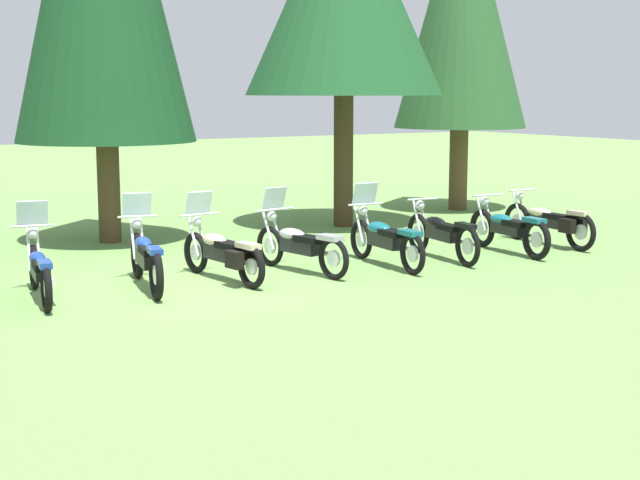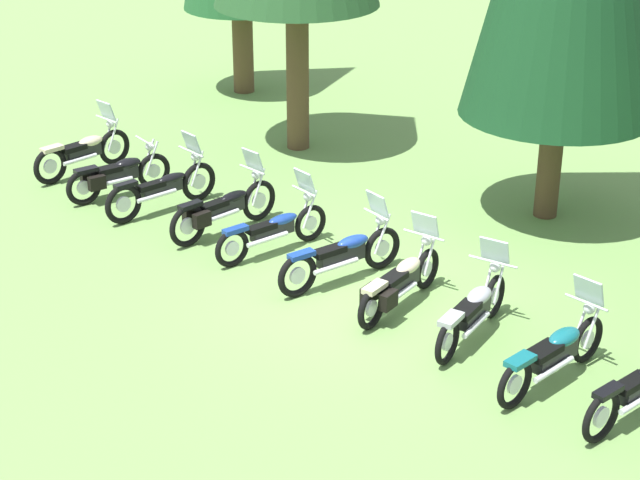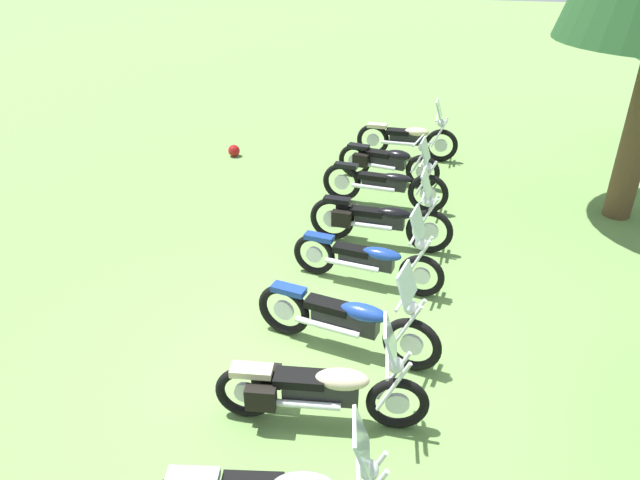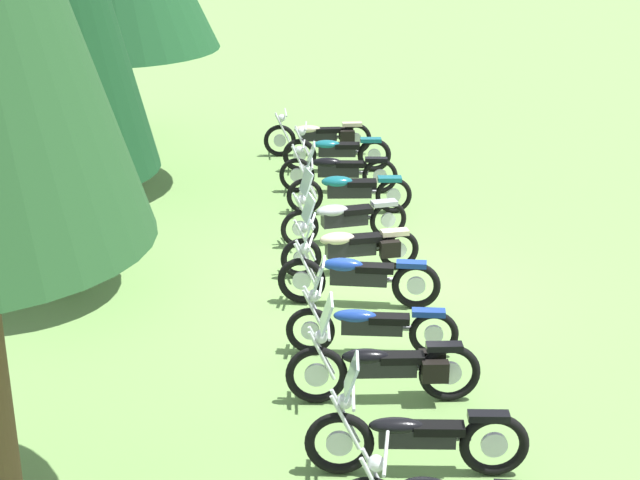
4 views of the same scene
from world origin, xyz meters
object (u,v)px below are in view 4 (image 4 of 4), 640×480
motorcycle_4 (369,324)px  motorcycle_5 (356,276)px  motorcycle_10 (336,151)px  motorcycle_8 (347,189)px  motorcycle_11 (320,136)px  motorcycle_9 (337,171)px  motorcycle_3 (386,366)px  motorcycle_6 (352,246)px  motorcycle_2 (414,437)px  motorcycle_7 (342,217)px

motorcycle_4 → motorcycle_5: motorcycle_5 is taller
motorcycle_10 → motorcycle_8: bearing=93.1°
motorcycle_4 → motorcycle_5: bearing=-82.0°
motorcycle_8 → motorcycle_11: (3.92, 0.13, -0.03)m
motorcycle_5 → motorcycle_8: bearing=-83.5°
motorcycle_4 → motorcycle_9: bearing=-83.8°
motorcycle_3 → motorcycle_10: bearing=-89.1°
motorcycle_6 → motorcycle_9: motorcycle_6 is taller
motorcycle_6 → motorcycle_11: bearing=-97.8°
motorcycle_3 → motorcycle_8: size_ratio=1.01×
motorcycle_2 → motorcycle_7: 6.92m
motorcycle_9 → motorcycle_7: bearing=92.7°
motorcycle_2 → motorcycle_3: bearing=-81.4°
motorcycle_9 → motorcycle_10: (1.42, -0.14, -0.01)m
motorcycle_2 → motorcycle_6: 5.57m
motorcycle_9 → motorcycle_4: bearing=94.3°
motorcycle_7 → motorcycle_10: bearing=-104.9°
motorcycle_10 → motorcycle_7: bearing=90.1°
motorcycle_4 → motorcycle_11: (9.57, -0.30, 0.01)m
motorcycle_4 → motorcycle_9: motorcycle_4 is taller
motorcycle_7 → motorcycle_8: size_ratio=0.96×
motorcycle_5 → motorcycle_8: (4.08, -0.38, 0.00)m
motorcycle_2 → motorcycle_4: size_ratio=1.05×
motorcycle_5 → motorcycle_7: motorcycle_5 is taller
motorcycle_2 → motorcycle_3: motorcycle_3 is taller
motorcycle_7 → motorcycle_11: size_ratio=0.93×
motorcycle_5 → motorcycle_11: (8.00, -0.26, -0.03)m
motorcycle_8 → motorcycle_10: bearing=-87.8°
motorcycle_6 → motorcycle_10: size_ratio=0.98×
motorcycle_6 → motorcycle_10: motorcycle_6 is taller
motorcycle_4 → motorcycle_8: (5.65, -0.42, 0.04)m
motorcycle_2 → motorcycle_7: size_ratio=1.07×
motorcycle_6 → motorcycle_4: bearing=80.7°
motorcycle_6 → motorcycle_8: bearing=-102.1°
motorcycle_2 → motorcycle_5: motorcycle_2 is taller
motorcycle_10 → motorcycle_4: bearing=91.6°
motorcycle_2 → motorcycle_8: motorcycle_2 is taller
motorcycle_7 → motorcycle_3: bearing=78.9°
motorcycle_4 → motorcycle_3: bearing=100.4°
motorcycle_3 → motorcycle_6: 4.03m
motorcycle_7 → motorcycle_6: bearing=79.9°
motorcycle_7 → motorcycle_9: motorcycle_7 is taller
motorcycle_4 → motorcycle_11: motorcycle_4 is taller
motorcycle_8 → motorcycle_11: motorcycle_8 is taller
motorcycle_6 → motorcycle_11: (6.77, -0.16, -0.01)m
motorcycle_4 → motorcycle_9: size_ratio=0.98×
motorcycle_2 → motorcycle_9: motorcycle_2 is taller
motorcycle_9 → motorcycle_11: size_ratio=0.97×
motorcycle_7 → motorcycle_11: motorcycle_7 is taller
motorcycle_5 → motorcycle_6: (1.23, -0.10, -0.02)m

